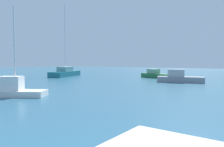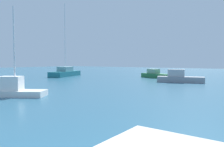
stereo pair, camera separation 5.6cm
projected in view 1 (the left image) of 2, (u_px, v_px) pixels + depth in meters
water at (42, 84)px, 27.97m from camera, size 160.00×160.00×0.00m
sailboat_white_outer_mooring at (14, 89)px, 18.48m from camera, size 4.19×5.23×7.54m
sailboat_teal_far_right at (65, 73)px, 43.48m from camera, size 8.84×5.23×14.37m
motorboat_grey_center_channel at (179, 78)px, 30.76m from camera, size 3.53×6.52×1.84m
motorboat_green_inner_mooring at (155, 75)px, 39.15m from camera, size 3.63×6.22×1.59m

